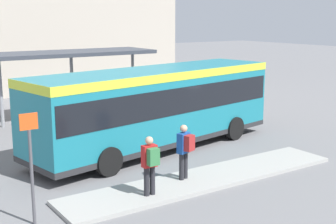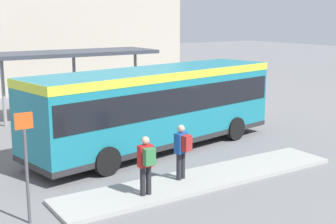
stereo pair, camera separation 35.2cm
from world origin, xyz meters
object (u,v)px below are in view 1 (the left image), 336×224
at_px(pedestrian_waiting, 185,148).
at_px(bicycle_green, 215,101).
at_px(pedestrian_companion, 150,162).
at_px(platform_sign, 31,164).
at_px(city_bus, 157,103).
at_px(potted_planter_near_shelter, 156,106).
at_px(bicycle_orange, 224,102).

height_order(pedestrian_waiting, bicycle_green, pedestrian_waiting).
bearing_deg(pedestrian_companion, bicycle_green, -46.22).
height_order(pedestrian_companion, platform_sign, platform_sign).
height_order(city_bus, potted_planter_near_shelter, city_bus).
bearing_deg(platform_sign, bicycle_orange, 32.67).
height_order(city_bus, pedestrian_companion, city_bus).
xyz_separation_m(pedestrian_companion, potted_planter_near_shelter, (5.67, 8.64, -0.39)).
bearing_deg(city_bus, pedestrian_waiting, -120.32).
height_order(city_bus, platform_sign, city_bus).
bearing_deg(pedestrian_companion, potted_planter_near_shelter, -32.60).
distance_m(pedestrian_companion, bicycle_green, 14.06).
height_order(bicycle_green, potted_planter_near_shelter, potted_planter_near_shelter).
height_order(pedestrian_companion, potted_planter_near_shelter, pedestrian_companion).
bearing_deg(bicycle_green, platform_sign, -63.24).
bearing_deg(pedestrian_companion, pedestrian_waiting, -70.10).
bearing_deg(city_bus, bicycle_orange, 22.15).
distance_m(potted_planter_near_shelter, platform_sign, 12.26).
relative_size(city_bus, potted_planter_near_shelter, 7.87).
xyz_separation_m(bicycle_orange, bicycle_green, (-0.04, 0.70, -0.03)).
xyz_separation_m(bicycle_orange, platform_sign, (-13.50, -8.66, 1.18)).
xyz_separation_m(pedestrian_waiting, platform_sign, (-4.79, -0.31, 0.46)).
distance_m(pedestrian_companion, platform_sign, 3.26).
height_order(potted_planter_near_shelter, platform_sign, platform_sign).
relative_size(potted_planter_near_shelter, platform_sign, 0.49).
distance_m(pedestrian_waiting, bicycle_green, 12.55).
bearing_deg(potted_planter_near_shelter, city_bus, -121.92).
distance_m(pedestrian_waiting, pedestrian_companion, 1.67).
bearing_deg(pedestrian_companion, city_bus, -33.97).
height_order(pedestrian_waiting, platform_sign, platform_sign).
xyz_separation_m(potted_planter_near_shelter, platform_sign, (-8.88, -8.40, 0.86)).
bearing_deg(bicycle_orange, bicycle_green, -167.12).
xyz_separation_m(city_bus, pedestrian_companion, (-2.92, -4.23, -0.72)).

